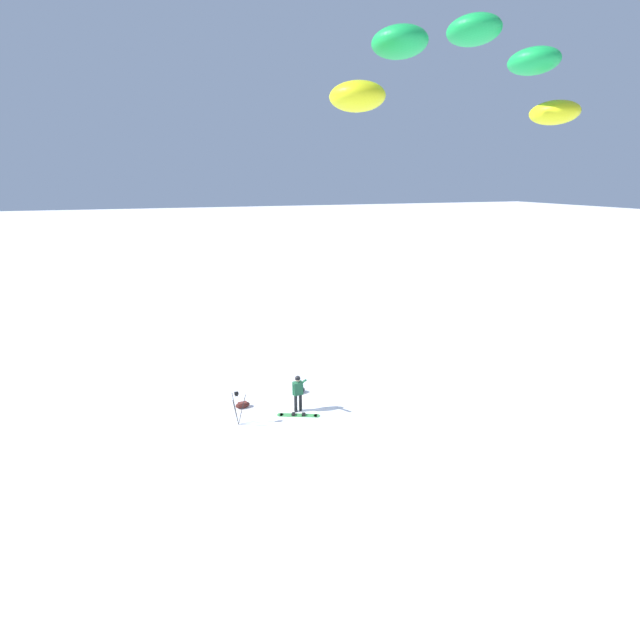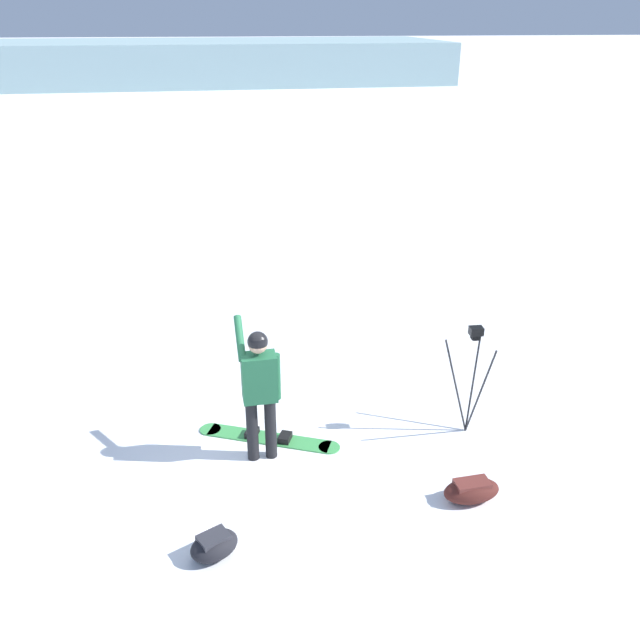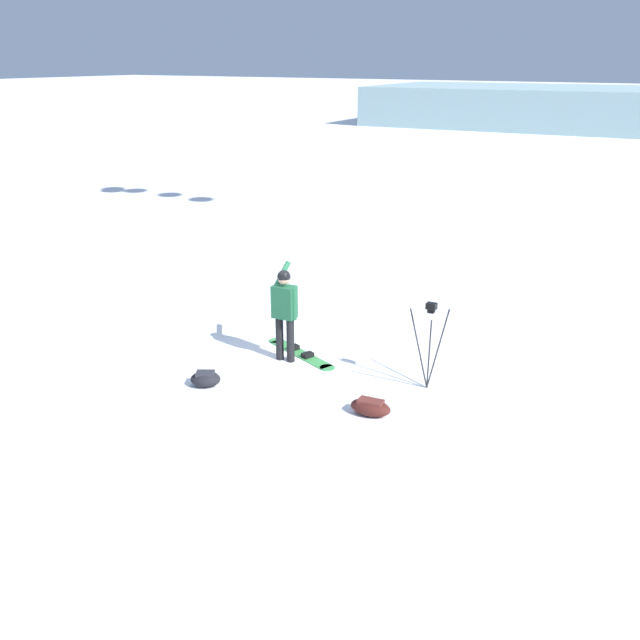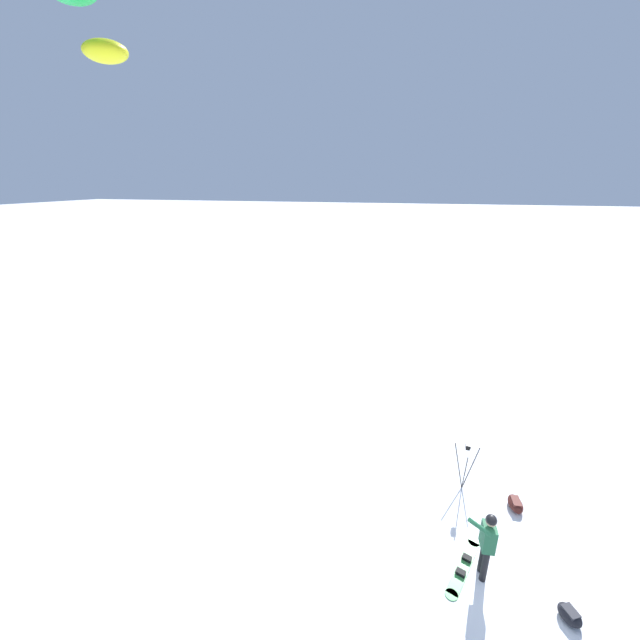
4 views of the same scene
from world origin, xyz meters
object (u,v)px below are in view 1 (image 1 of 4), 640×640
(snowboard, at_px, (299,415))
(traction_kite, at_px, (470,70))
(gear_bag_small, at_px, (300,390))
(camera_tripod, at_px, (237,402))
(gear_bag_large, at_px, (243,405))
(snowboarder, at_px, (298,390))

(snowboard, xyz_separation_m, traction_kite, (8.34, 0.89, 11.40))
(snowboard, bearing_deg, gear_bag_small, 161.53)
(camera_tripod, bearing_deg, gear_bag_small, 119.49)
(gear_bag_small, bearing_deg, snowboard, -18.47)
(snowboard, relative_size, gear_bag_small, 2.88)
(camera_tripod, distance_m, gear_bag_small, 3.77)
(snowboard, relative_size, gear_bag_large, 2.60)
(snowboarder, xyz_separation_m, gear_bag_small, (-1.58, 0.55, -0.89))
(snowboard, distance_m, gear_bag_large, 2.60)
(traction_kite, height_order, camera_tripod, traction_kite)
(snowboard, height_order, gear_bag_large, gear_bag_large)
(gear_bag_large, distance_m, gear_bag_small, 2.85)
(camera_tripod, height_order, gear_bag_small, camera_tripod)
(snowboard, distance_m, gear_bag_small, 2.04)
(snowboard, relative_size, camera_tripod, 1.17)
(snowboard, xyz_separation_m, gear_bag_large, (-1.45, -2.16, 0.11))
(snowboarder, bearing_deg, gear_bag_large, -115.91)
(snowboarder, height_order, gear_bag_small, snowboarder)
(traction_kite, xyz_separation_m, camera_tripod, (-8.48, -3.43, -10.37))
(gear_bag_large, height_order, camera_tripod, camera_tripod)
(gear_bag_large, relative_size, camera_tripod, 0.45)
(traction_kite, distance_m, gear_bag_large, 15.25)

